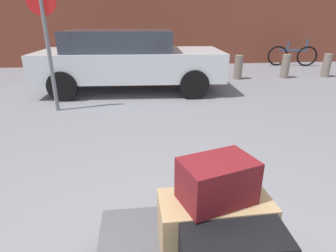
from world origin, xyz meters
name	(u,v)px	position (x,y,z in m)	size (l,w,h in m)	color
duffel_bag_tan_center	(214,222)	(0.15, 0.01, 0.51)	(0.67, 0.32, 0.34)	#9E7F56
duffel_bag_maroon_topmost_pile	(217,181)	(0.15, 0.01, 0.81)	(0.42, 0.27, 0.26)	maroon
parked_car	(128,59)	(-0.45, 5.47, 0.76)	(4.40, 2.11, 1.42)	silver
bicycle_leaning	(292,56)	(5.49, 8.47, 0.37)	(1.72, 0.48, 0.96)	black
bollard_kerb_near	(238,67)	(2.68, 6.43, 0.34)	(0.24, 0.24, 0.68)	#72665B
bollard_kerb_mid	(285,66)	(4.12, 6.43, 0.34)	(0.24, 0.24, 0.68)	#72665B
bollard_kerb_far	(327,65)	(5.43, 6.43, 0.34)	(0.24, 0.24, 0.68)	#72665B
no_parking_sign	(47,36)	(-1.84, 4.02, 1.38)	(0.50, 0.07, 2.21)	slate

